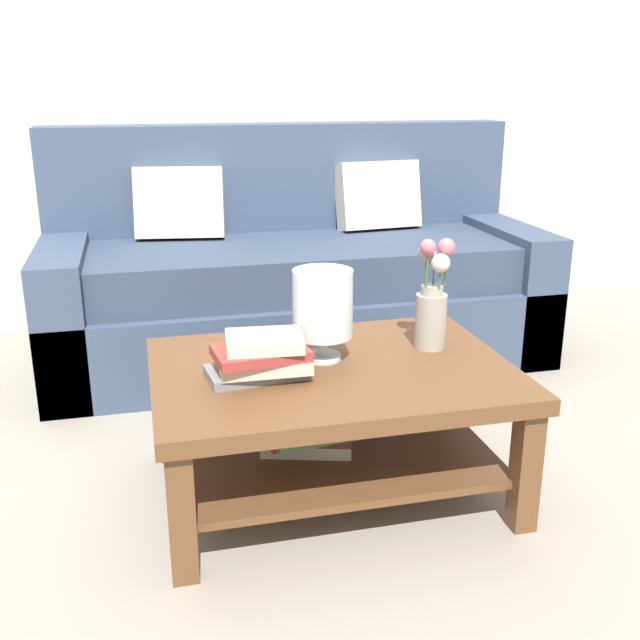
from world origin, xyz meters
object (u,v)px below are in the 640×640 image
object	(u,v)px
coffee_table	(330,402)
couch	(295,279)
glass_hurricane_vase	(323,306)
flower_pitcher	(432,301)
book_stack_main	(261,357)

from	to	relation	value
coffee_table	couch	bearing A→B (deg)	82.81
couch	coffee_table	size ratio (longest dim) A/B	2.06
glass_hurricane_vase	flower_pitcher	xyz separation A→B (m)	(0.37, 0.02, -0.02)
coffee_table	flower_pitcher	distance (m)	0.46
flower_pitcher	book_stack_main	bearing A→B (deg)	-167.92
coffee_table	book_stack_main	bearing A→B (deg)	-169.02
glass_hurricane_vase	couch	bearing A→B (deg)	82.10
glass_hurricane_vase	book_stack_main	bearing A→B (deg)	-153.36
glass_hurricane_vase	coffee_table	bearing A→B (deg)	-83.49
couch	coffee_table	bearing A→B (deg)	-97.19
coffee_table	flower_pitcher	xyz separation A→B (m)	(0.36, 0.08, 0.28)
glass_hurricane_vase	flower_pitcher	size ratio (longest dim) A/B	0.79
couch	book_stack_main	world-z (taller)	couch
coffee_table	glass_hurricane_vase	world-z (taller)	glass_hurricane_vase
couch	coffee_table	xyz separation A→B (m)	(-0.16, -1.27, -0.06)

